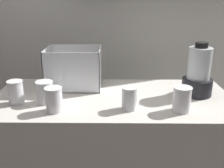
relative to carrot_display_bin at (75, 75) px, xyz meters
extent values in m
cube|color=beige|center=(0.24, -0.18, -0.53)|extent=(1.40, 0.64, 0.90)
cube|color=silver|center=(0.24, 0.59, 0.27)|extent=(2.60, 0.04, 2.50)
cube|color=white|center=(0.00, 0.00, -0.08)|extent=(0.34, 0.25, 0.01)
cube|color=white|center=(0.00, -0.12, 0.05)|extent=(0.34, 0.01, 0.25)
cube|color=white|center=(0.00, 0.12, 0.05)|extent=(0.34, 0.01, 0.25)
cube|color=white|center=(-0.17, 0.00, 0.05)|extent=(0.01, 0.25, 0.25)
cube|color=white|center=(0.17, 0.00, 0.05)|extent=(0.01, 0.25, 0.25)
cone|color=orange|center=(-0.03, 0.00, -0.06)|extent=(0.18, 0.13, 0.03)
cone|color=orange|center=(-0.01, -0.02, -0.06)|extent=(0.05, 0.18, 0.03)
cone|color=orange|center=(0.08, 0.00, -0.06)|extent=(0.07, 0.15, 0.03)
cone|color=orange|center=(-0.06, 0.01, -0.06)|extent=(0.17, 0.10, 0.03)
cone|color=orange|center=(0.02, -0.02, -0.03)|extent=(0.06, 0.19, 0.03)
cone|color=orange|center=(0.04, 0.04, -0.03)|extent=(0.14, 0.08, 0.03)
cone|color=orange|center=(0.00, -0.01, -0.02)|extent=(0.06, 0.19, 0.04)
cylinder|color=black|center=(0.74, -0.13, -0.03)|extent=(0.17, 0.17, 0.10)
cylinder|color=silver|center=(0.74, -0.13, 0.11)|extent=(0.13, 0.13, 0.18)
cylinder|color=orange|center=(0.74, -0.13, 0.04)|extent=(0.12, 0.12, 0.04)
cylinder|color=black|center=(0.74, -0.13, 0.22)|extent=(0.07, 0.07, 0.03)
cylinder|color=white|center=(-0.28, -0.27, -0.02)|extent=(0.08, 0.08, 0.12)
cylinder|color=red|center=(-0.28, -0.27, -0.03)|extent=(0.07, 0.07, 0.09)
cylinder|color=white|center=(-0.28, -0.27, 0.05)|extent=(0.08, 0.08, 0.01)
cylinder|color=white|center=(-0.13, -0.26, -0.02)|extent=(0.09, 0.09, 0.12)
cylinder|color=red|center=(-0.13, -0.26, -0.03)|extent=(0.08, 0.08, 0.10)
cylinder|color=white|center=(-0.13, -0.26, 0.04)|extent=(0.09, 0.09, 0.01)
cylinder|color=white|center=(-0.05, -0.37, -0.02)|extent=(0.09, 0.09, 0.12)
cylinder|color=red|center=(-0.05, -0.37, -0.03)|extent=(0.08, 0.08, 0.10)
cylinder|color=white|center=(-0.05, -0.37, 0.05)|extent=(0.09, 0.09, 0.01)
cylinder|color=white|center=(0.33, -0.34, -0.02)|extent=(0.08, 0.08, 0.11)
cylinder|color=orange|center=(0.33, -0.34, -0.05)|extent=(0.07, 0.07, 0.06)
cylinder|color=white|center=(0.33, -0.34, 0.04)|extent=(0.08, 0.08, 0.01)
cylinder|color=white|center=(0.60, -0.36, -0.02)|extent=(0.09, 0.09, 0.12)
cylinder|color=orange|center=(0.60, -0.36, -0.04)|extent=(0.08, 0.08, 0.09)
cylinder|color=white|center=(0.60, -0.36, 0.05)|extent=(0.09, 0.09, 0.01)
camera|label=1|loc=(0.26, -1.56, 0.50)|focal=41.10mm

